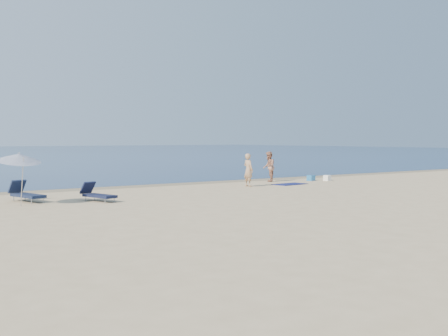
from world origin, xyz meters
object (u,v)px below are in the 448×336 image
object	(u,v)px
person_left	(248,170)
umbrella_near	(19,157)
person_right	(269,167)
blue_cooler	(311,178)

from	to	relation	value
person_left	umbrella_near	xyz separation A→B (m)	(-11.91, -1.71, 0.92)
person_right	blue_cooler	xyz separation A→B (m)	(2.52, -0.82, -0.70)
umbrella_near	blue_cooler	bearing A→B (deg)	3.76
blue_cooler	person_left	bearing A→B (deg)	174.73
blue_cooler	umbrella_near	xyz separation A→B (m)	(-17.33, -2.75, 1.61)
umbrella_near	person_left	bearing A→B (deg)	2.90
person_right	umbrella_near	distance (m)	15.25
person_right	blue_cooler	bearing A→B (deg)	114.04
person_left	umbrella_near	distance (m)	12.07
umbrella_near	person_right	bearing A→B (deg)	8.30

